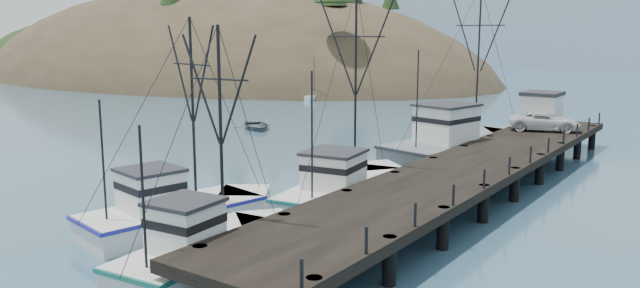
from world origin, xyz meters
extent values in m
plane|color=#31546D|center=(0.00, 0.00, 0.00)|extent=(400.00, 400.00, 0.00)
cube|color=black|center=(14.00, 16.00, 1.75)|extent=(6.00, 44.00, 0.50)
cylinder|color=black|center=(11.40, -4.00, 1.00)|extent=(0.56, 0.56, 2.00)
cylinder|color=black|center=(11.40, 1.00, 1.00)|extent=(0.56, 0.56, 2.00)
cylinder|color=black|center=(16.60, 1.00, 1.00)|extent=(0.56, 0.56, 2.00)
cylinder|color=black|center=(11.40, 6.00, 1.00)|extent=(0.56, 0.56, 2.00)
cylinder|color=black|center=(16.60, 6.00, 1.00)|extent=(0.56, 0.56, 2.00)
cylinder|color=black|center=(11.40, 11.00, 1.00)|extent=(0.56, 0.56, 2.00)
cylinder|color=black|center=(16.60, 11.00, 1.00)|extent=(0.56, 0.56, 2.00)
cylinder|color=black|center=(11.40, 16.00, 1.00)|extent=(0.56, 0.56, 2.00)
cylinder|color=black|center=(16.60, 16.00, 1.00)|extent=(0.56, 0.56, 2.00)
cylinder|color=black|center=(11.40, 21.00, 1.00)|extent=(0.56, 0.56, 2.00)
cylinder|color=black|center=(16.60, 21.00, 1.00)|extent=(0.56, 0.56, 2.00)
cylinder|color=black|center=(11.40, 26.00, 1.00)|extent=(0.56, 0.56, 2.00)
cylinder|color=black|center=(16.60, 26.00, 1.00)|extent=(0.56, 0.56, 2.00)
cylinder|color=black|center=(11.40, 31.00, 1.00)|extent=(0.56, 0.56, 2.00)
cylinder|color=black|center=(16.60, 31.00, 1.00)|extent=(0.56, 0.56, 2.00)
cylinder|color=black|center=(11.40, 36.00, 1.00)|extent=(0.56, 0.56, 2.00)
cylinder|color=black|center=(16.60, 36.00, 1.00)|extent=(0.56, 0.56, 2.00)
ellipsoid|color=#382D1E|center=(-70.00, 78.00, -6.00)|extent=(132.00, 78.00, 51.00)
ellipsoid|color=black|center=(-75.00, 82.00, -2.00)|extent=(109.20, 62.40, 41.60)
ellipsoid|color=black|center=(-110.00, 70.00, -4.00)|extent=(57.60, 39.60, 32.40)
cube|color=beige|center=(-38.00, 56.00, 1.40)|extent=(4.00, 5.00, 2.80)
cube|color=beige|center=(-44.00, 60.00, 1.40)|extent=(4.00, 5.00, 2.80)
cube|color=beige|center=(-34.00, 62.00, 1.40)|extent=(4.00, 5.00, 2.80)
cube|color=silver|center=(-40.00, 185.00, 0.00)|extent=(180.00, 25.00, 18.00)
cube|color=silver|center=(-27.71, 57.83, 0.30)|extent=(1.00, 3.50, 0.90)
cylinder|color=black|center=(-27.71, 57.83, 3.20)|extent=(0.08, 0.08, 6.00)
cube|color=silver|center=(-31.03, 56.65, 0.30)|extent=(1.00, 3.50, 0.90)
cylinder|color=black|center=(-31.03, 56.65, 3.20)|extent=(0.08, 0.08, 6.00)
cube|color=silver|center=(-23.01, 64.06, 0.30)|extent=(1.00, 3.50, 0.90)
cylinder|color=black|center=(-23.01, 64.06, 3.20)|extent=(0.08, 0.08, 6.00)
cube|color=silver|center=(-31.77, 55.33, 0.30)|extent=(1.00, 3.50, 0.90)
cylinder|color=black|center=(-31.77, 55.33, 3.20)|extent=(0.08, 0.08, 6.00)
cube|color=silver|center=(-40.49, 58.07, 0.30)|extent=(1.00, 3.50, 0.90)
cylinder|color=black|center=(-40.49, 58.07, 3.20)|extent=(0.08, 0.08, 6.00)
cube|color=silver|center=(-22.08, 61.36, 0.30)|extent=(1.00, 3.50, 0.90)
cylinder|color=black|center=(-22.08, 61.36, 3.20)|extent=(0.08, 0.08, 6.00)
cube|color=silver|center=(-24.33, 52.80, 0.30)|extent=(1.00, 3.50, 0.90)
cylinder|color=black|center=(-24.33, 52.80, 3.20)|extent=(0.08, 0.08, 6.00)
cube|color=silver|center=(-34.10, 61.72, 0.30)|extent=(1.00, 3.50, 0.90)
cylinder|color=black|center=(-34.10, 61.72, 3.20)|extent=(0.08, 0.08, 6.00)
cube|color=silver|center=(9.65, -2.11, 0.45)|extent=(3.99, 8.58, 1.60)
cube|color=silver|center=(9.27, 2.03, 0.45)|extent=(3.24, 3.24, 1.60)
cube|color=#175F55|center=(9.65, -2.11, 1.15)|extent=(4.07, 8.80, 0.18)
cube|color=silver|center=(9.74, -3.17, 2.20)|extent=(2.48, 2.54, 1.90)
cube|color=#26262B|center=(9.74, -3.17, 3.23)|extent=(2.69, 2.77, 0.16)
cylinder|color=black|center=(9.53, -0.84, 5.66)|extent=(0.14, 0.14, 8.81)
cylinder|color=black|center=(9.94, -5.30, 3.89)|extent=(0.10, 0.10, 5.29)
cube|color=silver|center=(4.34, 0.92, 0.45)|extent=(5.28, 9.44, 1.60)
cube|color=silver|center=(5.22, 5.28, 0.45)|extent=(3.52, 3.52, 1.60)
cube|color=navy|center=(4.34, 0.92, 1.15)|extent=(5.40, 9.68, 0.18)
cube|color=silver|center=(4.11, -0.20, 2.20)|extent=(2.96, 2.96, 1.90)
cube|color=#26262B|center=(4.11, -0.20, 3.23)|extent=(3.22, 3.23, 0.16)
cylinder|color=black|center=(4.61, 2.26, 5.87)|extent=(0.14, 0.14, 9.24)
cylinder|color=black|center=(3.66, -2.44, 4.02)|extent=(0.10, 0.10, 5.55)
cube|color=silver|center=(8.65, 9.95, 0.45)|extent=(5.44, 10.76, 1.60)
cube|color=silver|center=(7.88, 15.03, 0.45)|extent=(3.92, 3.92, 1.60)
cube|color=#196761|center=(8.65, 9.95, 1.15)|extent=(5.56, 11.04, 0.18)
cube|color=silver|center=(8.84, 8.64, 2.20)|extent=(3.17, 3.28, 1.90)
cube|color=#26262B|center=(8.84, 8.64, 3.23)|extent=(3.45, 3.58, 0.16)
cylinder|color=black|center=(8.41, 11.51, 6.75)|extent=(0.14, 0.14, 10.99)
cylinder|color=black|center=(9.24, 6.03, 4.55)|extent=(0.10, 0.10, 6.59)
cube|color=slate|center=(9.62, 24.37, 0.75)|extent=(7.35, 14.14, 2.20)
cube|color=slate|center=(11.00, 30.96, 0.75)|extent=(4.58, 4.58, 2.20)
cube|color=black|center=(9.62, 24.37, 1.75)|extent=(7.51, 14.50, 0.18)
cube|color=silver|center=(9.26, 22.68, 3.15)|extent=(3.98, 4.39, 2.60)
cube|color=#26262B|center=(9.26, 22.68, 4.53)|extent=(4.33, 4.79, 0.16)
cylinder|color=black|center=(10.04, 26.39, 7.44)|extent=(0.14, 0.14, 11.17)
cylinder|color=black|center=(8.55, 19.30, 5.20)|extent=(0.10, 0.10, 6.70)
cube|color=silver|center=(12.84, 34.00, 3.25)|extent=(2.80, 3.00, 2.50)
cube|color=#26262B|center=(12.84, 34.00, 4.65)|extent=(3.00, 3.20, 0.30)
imported|color=silver|center=(13.99, 30.93, 2.75)|extent=(5.94, 4.22, 1.50)
imported|color=#53595D|center=(-13.72, 27.97, 0.00)|extent=(6.25, 5.97, 1.05)
camera|label=1|loc=(27.68, -19.36, 9.80)|focal=35.00mm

